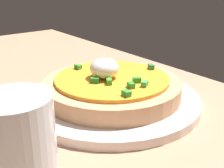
# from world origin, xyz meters

# --- Properties ---
(dining_table) EXTENTS (1.16, 0.66, 0.02)m
(dining_table) POSITION_xyz_m (0.00, 0.00, 0.01)
(dining_table) COLOR tan
(dining_table) RESTS_ON ground
(plate) EXTENTS (0.29, 0.29, 0.01)m
(plate) POSITION_xyz_m (-0.08, -0.10, 0.03)
(plate) COLOR silver
(plate) RESTS_ON dining_table
(pizza) EXTENTS (0.22, 0.22, 0.06)m
(pizza) POSITION_xyz_m (-0.08, -0.10, 0.05)
(pizza) COLOR tan
(pizza) RESTS_ON plate
(cup_near) EXTENTS (0.07, 0.07, 0.11)m
(cup_near) POSITION_xyz_m (-0.21, 0.10, 0.07)
(cup_near) COLOR silver
(cup_near) RESTS_ON dining_table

